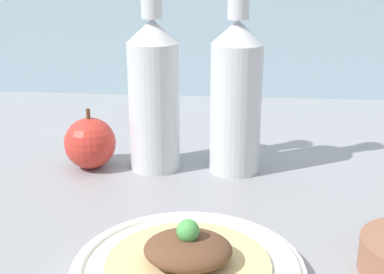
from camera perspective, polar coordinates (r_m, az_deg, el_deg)
The scene contains 6 objects.
ground_plane at distance 68.98cm, azimuth 2.05°, elevation -8.43°, with size 180.00×110.00×4.00cm, color gray.
plate at distance 52.67cm, azimuth -0.42°, elevation -14.11°, with size 22.42×22.42×1.99cm.
plated_food at distance 51.67cm, azimuth -0.43°, elevation -12.39°, with size 15.87×15.87×4.84cm.
cider_bottle_left at distance 75.20cm, azimuth -4.10°, elevation 4.89°, with size 7.19×7.19×27.84cm.
cider_bottle_right at distance 74.31cm, azimuth 4.73°, elevation 4.70°, with size 7.19×7.19×27.84cm.
apple at distance 78.67cm, azimuth -10.82°, elevation -0.64°, with size 7.47×7.47×8.90cm.
Camera 1 is at (2.80, -61.04, 29.99)cm, focal length 50.00 mm.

